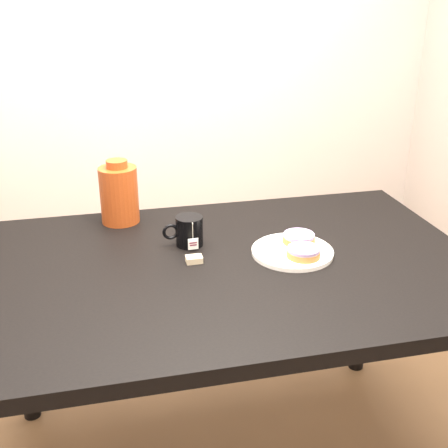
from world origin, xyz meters
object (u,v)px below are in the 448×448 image
object	(u,v)px
table	(227,289)
bagel_package	(119,194)
teabag_pouch	(194,259)
mug	(189,231)
bagel_front	(303,252)
plate	(292,251)
bagel_back	(299,238)

from	to	relation	value
table	bagel_package	distance (m)	0.48
teabag_pouch	mug	bearing A→B (deg)	87.54
bagel_front	bagel_package	world-z (taller)	bagel_package
bagel_front	teabag_pouch	bearing A→B (deg)	168.99
plate	bagel_back	size ratio (longest dim) A/B	2.15
bagel_front	bagel_package	distance (m)	0.62
table	bagel_package	xyz separation A→B (m)	(-0.27, 0.36, 0.18)
mug	bagel_package	world-z (taller)	bagel_package
plate	bagel_back	distance (m)	0.06
table	teabag_pouch	bearing A→B (deg)	165.80
bagel_back	teabag_pouch	xyz separation A→B (m)	(-0.32, -0.03, -0.02)
bagel_front	teabag_pouch	xyz separation A→B (m)	(-0.30, 0.06, -0.02)
mug	bagel_package	size ratio (longest dim) A/B	0.60
plate	mug	distance (m)	0.31
table	bagel_back	size ratio (longest dim) A/B	12.99
bagel_back	teabag_pouch	size ratio (longest dim) A/B	2.40
mug	bagel_back	bearing A→B (deg)	-17.84
bagel_package	bagel_back	bearing A→B (deg)	-31.67
mug	teabag_pouch	distance (m)	0.12
plate	teabag_pouch	distance (m)	0.28
plate	table	bearing A→B (deg)	-176.60
table	teabag_pouch	size ratio (longest dim) A/B	31.11
bagel_front	bagel_package	size ratio (longest dim) A/B	0.54
bagel_front	teabag_pouch	world-z (taller)	bagel_front
mug	table	bearing A→B (deg)	-62.24
plate	bagel_package	world-z (taller)	bagel_package
bagel_front	bagel_package	xyz separation A→B (m)	(-0.48, 0.40, 0.07)
mug	plate	bearing A→B (deg)	-27.67
bagel_back	bagel_package	xyz separation A→B (m)	(-0.50, 0.31, 0.07)
bagel_front	teabag_pouch	distance (m)	0.30
table	plate	xyz separation A→B (m)	(0.19, 0.01, 0.09)
bagel_back	bagel_package	world-z (taller)	bagel_package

